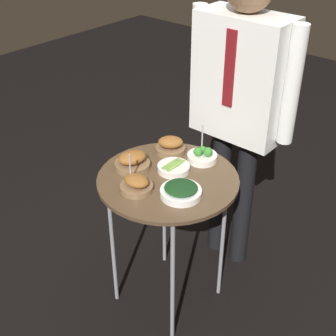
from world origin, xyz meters
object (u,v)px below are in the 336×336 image
at_px(serving_cart, 168,189).
at_px(bowl_roast_mid_right, 136,184).
at_px(bowl_spinach_near_rim, 181,191).
at_px(bowl_roast_front_right, 171,146).
at_px(bowl_asparagus_center, 174,168).
at_px(bowl_broccoli_back_left, 202,156).
at_px(waiter_figure, 240,92).
at_px(bowl_roast_front_center, 132,161).

distance_m(serving_cart, bowl_roast_mid_right, 0.19).
relative_size(bowl_spinach_near_rim, bowl_roast_front_right, 1.17).
height_order(bowl_asparagus_center, bowl_spinach_near_rim, bowl_spinach_near_rim).
height_order(bowl_broccoli_back_left, waiter_figure, waiter_figure).
height_order(bowl_spinach_near_rim, bowl_roast_mid_right, bowl_roast_mid_right).
bearing_deg(waiter_figure, bowl_roast_front_center, -111.92).
distance_m(bowl_broccoli_back_left, waiter_figure, 0.36).
bearing_deg(bowl_broccoli_back_left, bowl_spinach_near_rim, -70.07).
bearing_deg(bowl_asparagus_center, bowl_roast_mid_right, -95.42).
height_order(bowl_asparagus_center, waiter_figure, waiter_figure).
xyz_separation_m(bowl_broccoli_back_left, bowl_roast_front_right, (-0.16, -0.04, 0.01)).
distance_m(bowl_asparagus_center, bowl_roast_mid_right, 0.22).
height_order(bowl_spinach_near_rim, bowl_roast_front_right, bowl_roast_front_right).
bearing_deg(serving_cart, bowl_roast_front_center, -165.80).
distance_m(serving_cart, waiter_figure, 0.58).
height_order(serving_cart, bowl_roast_front_right, bowl_roast_front_right).
bearing_deg(bowl_roast_front_center, bowl_roast_front_right, 80.10).
xyz_separation_m(bowl_roast_mid_right, bowl_roast_front_right, (-0.10, 0.34, 0.00)).
bearing_deg(bowl_roast_mid_right, serving_cart, 76.71).
height_order(serving_cart, waiter_figure, waiter_figure).
bearing_deg(waiter_figure, bowl_broccoli_back_left, -92.12).
bearing_deg(bowl_asparagus_center, serving_cart, -73.84).
xyz_separation_m(bowl_asparagus_center, bowl_spinach_near_rim, (0.15, -0.13, 0.01)).
bearing_deg(bowl_asparagus_center, bowl_broccoli_back_left, 74.06).
relative_size(bowl_asparagus_center, bowl_roast_mid_right, 0.92).
height_order(serving_cart, bowl_spinach_near_rim, bowl_spinach_near_rim).
height_order(bowl_asparagus_center, bowl_roast_front_right, bowl_roast_front_right).
relative_size(serving_cart, bowl_roast_front_center, 4.59).
bearing_deg(bowl_spinach_near_rim, serving_cart, 152.26).
distance_m(bowl_spinach_near_rim, bowl_roast_mid_right, 0.19).
bearing_deg(waiter_figure, bowl_spinach_near_rim, -80.51).
bearing_deg(bowl_broccoli_back_left, bowl_roast_front_right, -167.39).
xyz_separation_m(bowl_asparagus_center, bowl_roast_front_center, (-0.16, -0.10, 0.02)).
height_order(bowl_asparagus_center, bowl_broccoli_back_left, bowl_broccoli_back_left).
relative_size(bowl_broccoli_back_left, waiter_figure, 0.10).
xyz_separation_m(serving_cart, bowl_broccoli_back_left, (0.03, 0.21, 0.09)).
relative_size(bowl_spinach_near_rim, bowl_roast_front_center, 1.08).
height_order(bowl_roast_front_right, waiter_figure, waiter_figure).
bearing_deg(bowl_broccoli_back_left, bowl_roast_front_center, -128.12).
distance_m(bowl_asparagus_center, bowl_roast_front_center, 0.19).
height_order(bowl_broccoli_back_left, bowl_roast_mid_right, bowl_broccoli_back_left).
relative_size(bowl_spinach_near_rim, waiter_figure, 0.11).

